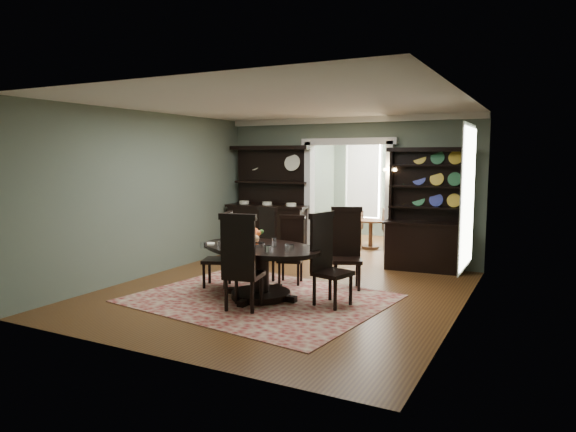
% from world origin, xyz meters
% --- Properties ---
extents(room, '(5.51, 6.01, 3.01)m').
position_xyz_m(room, '(0.00, 0.04, 1.58)').
color(room, brown).
rests_on(room, ground).
extents(parlor, '(3.51, 3.50, 3.01)m').
position_xyz_m(parlor, '(0.00, 5.53, 1.52)').
color(parlor, brown).
rests_on(parlor, ground).
extents(doorway_trim, '(2.08, 0.25, 2.57)m').
position_xyz_m(doorway_trim, '(0.00, 3.00, 1.62)').
color(doorway_trim, white).
rests_on(doorway_trim, floor).
extents(right_window, '(0.15, 1.47, 2.12)m').
position_xyz_m(right_window, '(2.69, 0.93, 1.60)').
color(right_window, white).
rests_on(right_window, wall_right).
extents(wall_sconce, '(0.27, 0.21, 0.21)m').
position_xyz_m(wall_sconce, '(0.95, 2.85, 1.89)').
color(wall_sconce, gold).
rests_on(wall_sconce, back_wall_right).
extents(rug, '(3.99, 3.39, 0.01)m').
position_xyz_m(rug, '(-0.11, -0.49, 0.01)').
color(rug, maroon).
rests_on(rug, floor).
extents(dining_table, '(2.31, 2.29, 0.82)m').
position_xyz_m(dining_table, '(-0.12, -0.45, 0.57)').
color(dining_table, black).
rests_on(dining_table, rug).
extents(centerpiece, '(1.58, 1.02, 0.26)m').
position_xyz_m(centerpiece, '(-0.19, -0.53, 0.89)').
color(centerpiece, silver).
rests_on(centerpiece, dining_table).
extents(chair_far_left, '(0.63, 0.62, 1.32)m').
position_xyz_m(chair_far_left, '(-0.66, 0.56, 0.69)').
color(chair_far_left, black).
rests_on(chair_far_left, rug).
extents(chair_far_mid, '(0.53, 0.52, 1.17)m').
position_xyz_m(chair_far_mid, '(-0.16, 0.67, 0.62)').
color(chair_far_mid, black).
rests_on(chair_far_mid, rug).
extents(chair_far_right, '(0.65, 0.64, 1.35)m').
position_xyz_m(chair_far_right, '(0.81, 0.81, 0.71)').
color(chair_far_right, black).
rests_on(chair_far_right, rug).
extents(chair_end_left, '(0.58, 0.60, 1.27)m').
position_xyz_m(chair_end_left, '(-1.04, -0.14, 0.67)').
color(chair_end_left, black).
rests_on(chair_end_left, rug).
extents(chair_end_right, '(0.59, 0.61, 1.37)m').
position_xyz_m(chair_end_right, '(0.91, -0.29, 0.72)').
color(chair_end_right, black).
rests_on(chair_end_right, rug).
extents(chair_near, '(0.60, 0.58, 1.41)m').
position_xyz_m(chair_near, '(-0.02, -1.18, 0.74)').
color(chair_near, black).
rests_on(chair_near, rug).
extents(sideboard, '(1.89, 0.80, 2.42)m').
position_xyz_m(sideboard, '(-1.75, 2.72, 0.85)').
color(sideboard, black).
rests_on(sideboard, floor).
extents(welsh_dresser, '(1.55, 0.66, 2.36)m').
position_xyz_m(welsh_dresser, '(1.67, 2.74, 0.86)').
color(welsh_dresser, black).
rests_on(welsh_dresser, floor).
extents(parlor_table, '(0.74, 0.74, 0.69)m').
position_xyz_m(parlor_table, '(0.00, 4.55, 0.45)').
color(parlor_table, '#573419').
rests_on(parlor_table, parlor_floor).
extents(parlor_chair_left, '(0.36, 0.36, 0.86)m').
position_xyz_m(parlor_chair_left, '(-0.43, 4.75, 0.46)').
color(parlor_chair_left, '#573419').
rests_on(parlor_chair_left, parlor_floor).
extents(parlor_chair_right, '(0.47, 0.46, 0.98)m').
position_xyz_m(parlor_chair_right, '(0.46, 4.49, 0.52)').
color(parlor_chair_right, '#573419').
rests_on(parlor_chair_right, parlor_floor).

